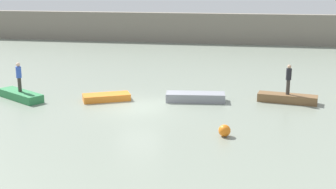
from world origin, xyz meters
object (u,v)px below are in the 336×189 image
object	(u,v)px
rowboat_orange	(106,97)
rowboat_grey	(195,97)
rowboat_green	(21,95)
person_blue_shirt	(19,75)
mooring_buoy	(225,131)
rowboat_brown	(287,98)
person_dark_shirt	(289,78)

from	to	relation	value
rowboat_orange	rowboat_grey	distance (m)	5.39
rowboat_grey	rowboat_green	bearing A→B (deg)	-178.53
person_blue_shirt	mooring_buoy	xyz separation A→B (m)	(12.69, -4.63, -1.21)
rowboat_green	mooring_buoy	size ratio (longest dim) A/B	6.27
rowboat_brown	person_dark_shirt	xyz separation A→B (m)	(0.00, -0.00, 1.24)
rowboat_grey	person_dark_shirt	size ratio (longest dim) A/B	1.96
rowboat_orange	person_blue_shirt	world-z (taller)	person_blue_shirt
person_blue_shirt	rowboat_grey	bearing A→B (deg)	7.81
rowboat_grey	person_blue_shirt	size ratio (longest dim) A/B	1.96
rowboat_green	rowboat_grey	xyz separation A→B (m)	(10.59, 1.45, 0.01)
rowboat_green	rowboat_brown	world-z (taller)	rowboat_brown
rowboat_grey	person_dark_shirt	bearing A→B (deg)	1.08
person_dark_shirt	mooring_buoy	distance (m)	7.65
rowboat_grey	person_blue_shirt	bearing A→B (deg)	-178.53
rowboat_brown	person_blue_shirt	bearing A→B (deg)	-162.96
person_dark_shirt	mooring_buoy	size ratio (longest dim) A/B	3.15
rowboat_orange	mooring_buoy	xyz separation A→B (m)	(7.44, -5.31, 0.08)
rowboat_orange	person_blue_shirt	distance (m)	5.46
rowboat_green	mooring_buoy	xyz separation A→B (m)	(12.69, -4.63, 0.04)
rowboat_brown	person_blue_shirt	world-z (taller)	person_blue_shirt
rowboat_brown	person_blue_shirt	xyz separation A→B (m)	(-16.02, -2.16, 1.25)
rowboat_orange	person_dark_shirt	world-z (taller)	person_dark_shirt
rowboat_green	person_blue_shirt	distance (m)	1.25
rowboat_brown	person_blue_shirt	distance (m)	16.21
person_dark_shirt	rowboat_orange	bearing A→B (deg)	-172.21
rowboat_green	rowboat_orange	xyz separation A→B (m)	(5.26, 0.69, -0.04)
rowboat_orange	rowboat_brown	size ratio (longest dim) A/B	0.81
rowboat_green	rowboat_orange	bearing A→B (deg)	39.02
rowboat_grey	person_dark_shirt	world-z (taller)	person_dark_shirt
rowboat_grey	mooring_buoy	world-z (taller)	mooring_buoy
rowboat_brown	person_dark_shirt	distance (m)	1.24
mooring_buoy	rowboat_orange	bearing A→B (deg)	144.45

